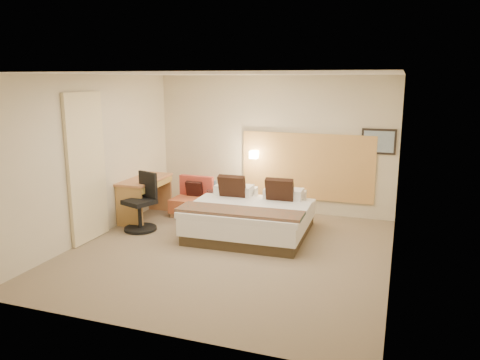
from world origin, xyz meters
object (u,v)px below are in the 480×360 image
(lounge_chair, at_px, (192,200))
(desk_chair, at_px, (142,207))
(bed, at_px, (251,216))
(desk, at_px, (146,187))
(side_table, at_px, (218,201))

(lounge_chair, bearing_deg, desk_chair, -111.23)
(bed, distance_m, desk, 2.21)
(lounge_chair, relative_size, desk_chair, 0.73)
(side_table, bearing_deg, bed, -41.94)
(bed, bearing_deg, desk_chair, -167.50)
(bed, distance_m, desk_chair, 1.94)
(lounge_chair, relative_size, desk, 0.58)
(lounge_chair, xyz_separation_m, desk_chair, (-0.44, -1.14, 0.12))
(desk, xyz_separation_m, desk_chair, (0.28, -0.63, -0.20))
(bed, height_order, side_table, bed)
(bed, height_order, desk_chair, desk_chair)
(bed, height_order, lounge_chair, bed)
(bed, distance_m, lounge_chair, 1.62)
(desk, bearing_deg, side_table, 28.05)
(desk_chair, bearing_deg, lounge_chair, 68.77)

